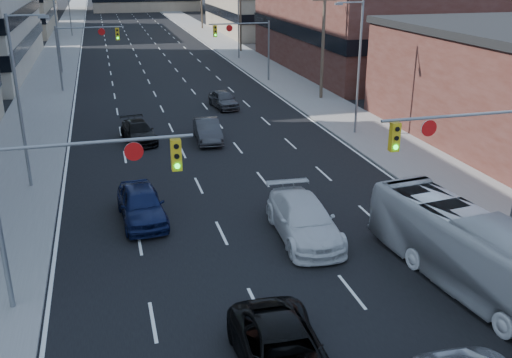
{
  "coord_description": "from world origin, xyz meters",
  "views": [
    {
      "loc": [
        -6.26,
        -10.47,
        11.24
      ],
      "look_at": [
        -0.05,
        12.58,
        2.2
      ],
      "focal_mm": 40.0,
      "sensor_mm": 36.0,
      "label": 1
    }
  ],
  "objects": [
    {
      "name": "sidewalk_right",
      "position": [
        11.5,
        130.0,
        0.07
      ],
      "size": [
        5.0,
        300.0,
        0.15
      ],
      "primitive_type": "cube",
      "color": "slate",
      "rests_on": "ground"
    },
    {
      "name": "road_surface",
      "position": [
        0.0,
        130.0,
        0.01
      ],
      "size": [
        18.0,
        300.0,
        0.02
      ],
      "primitive_type": "cube",
      "color": "black",
      "rests_on": "ground"
    },
    {
      "name": "streetlight_left_near",
      "position": [
        -10.34,
        20.0,
        5.05
      ],
      "size": [
        2.03,
        0.22,
        9.0
      ],
      "color": "slate",
      "rests_on": "ground"
    },
    {
      "name": "black_pickup",
      "position": [
        -2.0,
        2.26,
        0.76
      ],
      "size": [
        2.68,
        5.52,
        1.51
      ],
      "primitive_type": "imported",
      "rotation": [
        0.0,
        0.0,
        -0.03
      ],
      "color": "black",
      "rests_on": "ground"
    },
    {
      "name": "sedan_blue",
      "position": [
        -5.09,
        14.28,
        0.83
      ],
      "size": [
        2.25,
        4.96,
        1.65
      ],
      "primitive_type": "imported",
      "rotation": [
        0.0,
        0.0,
        0.06
      ],
      "color": "#0E1638",
      "rests_on": "ground"
    },
    {
      "name": "utility_pole_midblock",
      "position": [
        12.2,
        66.0,
        5.78
      ],
      "size": [
        2.2,
        0.28,
        11.0
      ],
      "color": "#4C3D2D",
      "rests_on": "ground"
    },
    {
      "name": "streetlight_right_far",
      "position": [
        10.34,
        60.0,
        5.05
      ],
      "size": [
        2.03,
        0.22,
        9.0
      ],
      "color": "slate",
      "rests_on": "ground"
    },
    {
      "name": "storefront_right_mid",
      "position": [
        24.0,
        50.0,
        4.5
      ],
      "size": [
        20.0,
        30.0,
        9.0
      ],
      "primitive_type": "cube",
      "color": "#472119",
      "rests_on": "ground"
    },
    {
      "name": "signal_near_right",
      "position": [
        7.45,
        8.0,
        4.33
      ],
      "size": [
        6.59,
        0.33,
        6.0
      ],
      "color": "slate",
      "rests_on": "ground"
    },
    {
      "name": "sedan_black_far",
      "position": [
        -4.3,
        27.21,
        0.67
      ],
      "size": [
        2.49,
        4.82,
        1.34
      ],
      "primitive_type": "imported",
      "rotation": [
        0.0,
        0.0,
        0.14
      ],
      "color": "black",
      "rests_on": "ground"
    },
    {
      "name": "sedan_grey_center",
      "position": [
        0.2,
        26.09,
        0.74
      ],
      "size": [
        1.8,
        4.56,
        1.48
      ],
      "primitive_type": "imported",
      "rotation": [
        0.0,
        0.0,
        -0.05
      ],
      "color": "#2D2D2F",
      "rests_on": "ground"
    },
    {
      "name": "transit_bus",
      "position": [
        6.13,
        5.09,
        1.44
      ],
      "size": [
        3.59,
        10.52,
        2.87
      ],
      "primitive_type": "imported",
      "rotation": [
        0.0,
        0.0,
        0.12
      ],
      "color": "#B9B9B9",
      "rests_on": "ground"
    },
    {
      "name": "sedan_grey_right",
      "position": [
        3.22,
        35.08,
        0.72
      ],
      "size": [
        2.11,
        4.36,
        1.43
      ],
      "primitive_type": "imported",
      "rotation": [
        0.0,
        0.0,
        0.1
      ],
      "color": "#39393C",
      "rests_on": "ground"
    },
    {
      "name": "streetlight_left_mid",
      "position": [
        -10.34,
        55.0,
        5.05
      ],
      "size": [
        2.03,
        0.22,
        9.0
      ],
      "color": "slate",
      "rests_on": "ground"
    },
    {
      "name": "white_van",
      "position": [
        1.6,
        10.71,
        0.85
      ],
      "size": [
        2.66,
        5.97,
        1.7
      ],
      "primitive_type": "imported",
      "rotation": [
        0.0,
        0.0,
        -0.05
      ],
      "color": "silver",
      "rests_on": "ground"
    },
    {
      "name": "sidewalk_left",
      "position": [
        -11.5,
        130.0,
        0.07
      ],
      "size": [
        5.0,
        300.0,
        0.15
      ],
      "primitive_type": "cube",
      "color": "slate",
      "rests_on": "ground"
    },
    {
      "name": "signal_far_left",
      "position": [
        -7.68,
        45.0,
        4.3
      ],
      "size": [
        6.09,
        0.33,
        6.0
      ],
      "color": "slate",
      "rests_on": "ground"
    },
    {
      "name": "signal_near_left",
      "position": [
        -7.45,
        8.0,
        4.33
      ],
      "size": [
        6.59,
        0.33,
        6.0
      ],
      "color": "slate",
      "rests_on": "ground"
    },
    {
      "name": "utility_pole_block",
      "position": [
        12.2,
        36.0,
        5.78
      ],
      "size": [
        2.2,
        0.28,
        11.0
      ],
      "color": "#4C3D2D",
      "rests_on": "ground"
    },
    {
      "name": "streetlight_left_far",
      "position": [
        -10.34,
        90.0,
        5.05
      ],
      "size": [
        2.03,
        0.22,
        9.0
      ],
      "color": "slate",
      "rests_on": "ground"
    },
    {
      "name": "signal_far_right",
      "position": [
        7.68,
        45.0,
        4.3
      ],
      "size": [
        6.09,
        0.33,
        6.0
      ],
      "color": "slate",
      "rests_on": "ground"
    },
    {
      "name": "streetlight_right_near",
      "position": [
        10.34,
        25.0,
        5.05
      ],
      "size": [
        2.03,
        0.22,
        9.0
      ],
      "color": "slate",
      "rests_on": "ground"
    }
  ]
}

